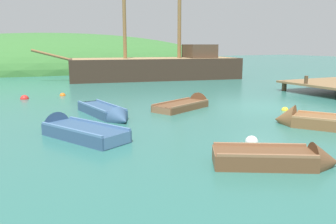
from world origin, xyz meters
The scene contains 12 objects.
ground_plane centered at (0.00, 0.00, 0.00)m, with size 120.00×120.00×0.00m, color #2D6B60.
shore_hill centered at (-4.33, 32.68, 0.00)m, with size 44.23×24.58×8.31m, color #387033.
sailing_ship centered at (0.96, 14.09, 0.62)m, with size 16.45×6.62×11.20m.
rowboat_outer_left centered at (-7.12, 1.04, 0.12)m, with size 1.38×3.80×0.86m.
rowboat_center centered at (-1.02, -3.84, 0.13)m, with size 2.85×3.38×1.16m.
rowboat_near_dock centered at (-3.16, 1.38, 0.08)m, with size 3.54×2.40×1.06m.
rowboat_outer_right centered at (-5.01, -6.31, 0.13)m, with size 3.00×2.24×0.93m.
rowboat_portside centered at (-8.87, -1.36, 0.12)m, with size 2.56×3.66×1.07m.
buoy_red centered at (-9.72, 7.27, 0.00)m, with size 0.44×0.44×0.44m, color red.
buoy_yellow centered at (0.21, -1.09, 0.00)m, with size 0.31×0.31×0.31m, color yellow.
buoy_white centered at (-4.31, -4.40, 0.00)m, with size 0.39×0.39×0.39m, color white.
buoy_orange centered at (-7.72, 7.64, 0.00)m, with size 0.33×0.33×0.33m, color orange.
Camera 1 is at (-10.83, -12.19, 2.83)m, focal length 37.22 mm.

